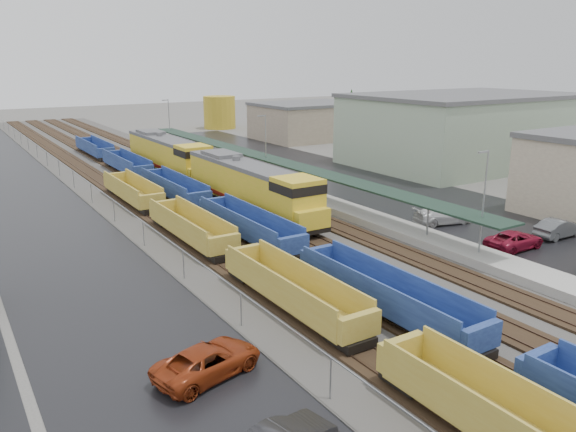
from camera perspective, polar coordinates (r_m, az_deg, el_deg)
name	(u,v)px	position (r m, az deg, el deg)	size (l,w,h in m)	color
ballast_strip	(156,179)	(69.59, -13.22, 3.70)	(20.00, 160.00, 0.08)	#302D2B
trackbed	(156,178)	(69.57, -13.23, 3.79)	(14.60, 160.00, 0.22)	black
west_parking_lot	(21,194)	(66.38, -25.50, 1.99)	(10.00, 160.00, 0.02)	black
east_commuter_lot	(333,176)	(69.67, 4.55, 4.05)	(16.00, 100.00, 0.02)	black
station_platform	(266,179)	(64.38, -2.24, 3.79)	(3.00, 80.00, 8.00)	#9E9B93
chainlink_fence	(76,177)	(65.38, -20.72, 3.76)	(0.08, 160.04, 2.02)	gray
industrial_buildings	(465,135)	(78.81, 17.58, 7.84)	(32.52, 75.30, 9.50)	tan
distant_hills	(134,98)	(225.80, -15.39, 11.50)	(301.00, 140.00, 25.20)	#505F4A
tree_east	(351,115)	(80.46, 6.41, 10.20)	(4.40, 4.40, 10.00)	#332316
locomotive_lead	(252,187)	(51.62, -3.72, 2.94)	(3.31, 21.80, 4.93)	black
locomotive_trail	(169,155)	(70.46, -12.01, 6.03)	(3.31, 21.80, 4.93)	black
well_string_yellow	(293,292)	(32.26, 0.46, -7.70)	(2.46, 71.69, 2.18)	#AC8F2F
well_string_blue	(248,227)	(44.46, -4.05, -1.13)	(2.45, 109.73, 2.17)	navy
storage_tank	(220,112)	(120.08, -6.97, 10.41)	(6.64, 6.64, 6.64)	gold
parked_car_west_c	(208,361)	(26.42, -8.13, -14.39)	(5.20, 2.40, 1.45)	maroon
parked_car_east_b	(514,240)	(45.83, 22.01, -2.29)	(4.99, 2.30, 1.39)	maroon
parked_car_east_c	(442,215)	(50.82, 15.39, 0.06)	(5.20, 2.11, 1.51)	silver
parked_car_east_e	(559,228)	(50.27, 25.83, -1.12)	(4.63, 1.62, 1.53)	#505355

